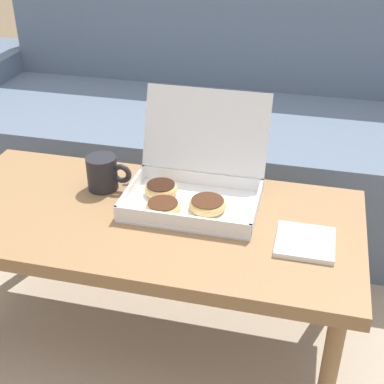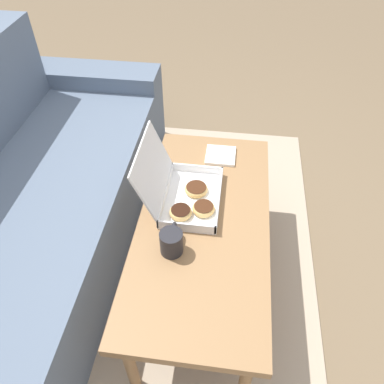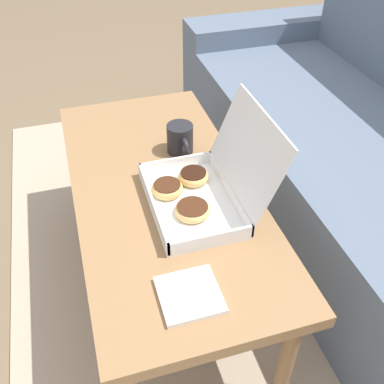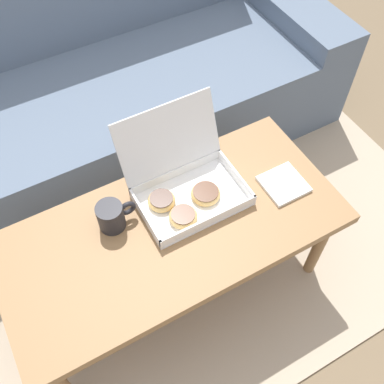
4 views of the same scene
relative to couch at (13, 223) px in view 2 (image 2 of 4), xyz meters
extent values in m
plane|color=#756047|center=(0.00, -0.84, -0.31)|extent=(12.00, 12.00, 0.00)
cube|color=tan|center=(0.00, -0.54, -0.30)|extent=(2.56, 1.86, 0.01)
cube|color=slate|center=(0.00, -0.15, -0.08)|extent=(1.96, 0.68, 0.45)
cube|color=slate|center=(1.10, -0.05, -0.03)|extent=(0.24, 0.88, 0.55)
cube|color=#997047|center=(0.00, -0.90, 0.14)|extent=(1.18, 0.55, 0.04)
cylinder|color=#997047|center=(-0.53, -1.12, -0.09)|extent=(0.04, 0.04, 0.42)
cylinder|color=#997047|center=(0.53, -1.12, -0.09)|extent=(0.04, 0.04, 0.42)
cylinder|color=#997047|center=(-0.53, -0.69, -0.09)|extent=(0.04, 0.04, 0.42)
cylinder|color=#997047|center=(0.53, -0.69, -0.09)|extent=(0.04, 0.04, 0.42)
cube|color=white|center=(0.11, -0.84, 0.16)|extent=(0.37, 0.24, 0.01)
cube|color=white|center=(0.11, -0.96, 0.19)|extent=(0.37, 0.01, 0.04)
cube|color=white|center=(0.11, -0.72, 0.19)|extent=(0.37, 0.01, 0.04)
cube|color=white|center=(-0.07, -0.84, 0.19)|extent=(0.01, 0.24, 0.04)
cube|color=white|center=(0.29, -0.84, 0.19)|extent=(0.01, 0.24, 0.04)
cube|color=white|center=(0.11, -0.67, 0.32)|extent=(0.37, 0.10, 0.23)
torus|color=#E0B266|center=(0.16, -0.85, 0.18)|extent=(0.10, 0.10, 0.03)
cylinder|color=#472614|center=(0.16, -0.85, 0.19)|extent=(0.09, 0.09, 0.01)
torus|color=#E0B266|center=(0.01, -0.80, 0.18)|extent=(0.10, 0.10, 0.03)
cylinder|color=black|center=(0.01, -0.80, 0.19)|extent=(0.08, 0.08, 0.01)
torus|color=#E0B266|center=(0.05, -0.90, 0.18)|extent=(0.10, 0.10, 0.03)
cylinder|color=#472614|center=(0.05, -0.90, 0.19)|extent=(0.08, 0.08, 0.01)
cylinder|color=#232328|center=(-0.17, -0.80, 0.21)|extent=(0.09, 0.09, 0.10)
torus|color=#232328|center=(-0.11, -0.80, 0.21)|extent=(0.06, 0.02, 0.06)
cube|color=white|center=(0.43, -0.94, 0.16)|extent=(0.15, 0.15, 0.01)
camera|label=1|loc=(0.42, -2.08, 0.96)|focal=50.00mm
camera|label=2|loc=(-1.03, -0.99, 1.35)|focal=35.00mm
camera|label=3|loc=(1.08, -1.13, 1.05)|focal=42.00mm
camera|label=4|loc=(-0.32, -1.62, 1.46)|focal=42.00mm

